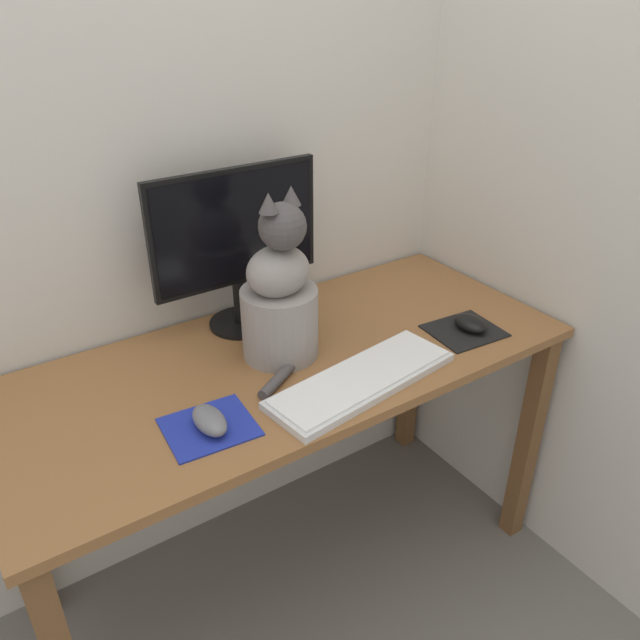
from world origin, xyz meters
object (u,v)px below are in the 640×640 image
keyboard (362,379)px  computer_mouse_right (471,323)px  monitor (236,240)px  computer_mouse_left (210,420)px  cat (280,298)px

keyboard → computer_mouse_right: bearing=-2.1°
computer_mouse_right → monitor: bearing=143.1°
monitor → keyboard: monitor is taller
keyboard → computer_mouse_right: size_ratio=4.91×
computer_mouse_right → keyboard: bearing=-174.6°
keyboard → computer_mouse_left: size_ratio=4.46×
monitor → computer_mouse_left: (-0.26, -0.35, -0.21)m
monitor → computer_mouse_right: size_ratio=4.52×
monitor → computer_mouse_left: 0.48m
computer_mouse_left → computer_mouse_right: (0.73, -0.01, -0.00)m
monitor → computer_mouse_left: size_ratio=4.10×
computer_mouse_left → cat: cat is taller
monitor → cat: size_ratio=1.07×
keyboard → computer_mouse_right: (0.38, 0.04, 0.01)m
monitor → keyboard: bearing=-75.8°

